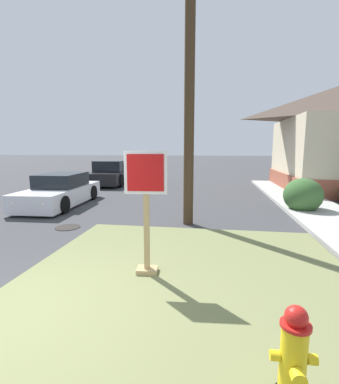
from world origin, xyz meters
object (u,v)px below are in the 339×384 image
at_px(parked_sedan_white, 60,192).
at_px(pickup_truck_black, 113,174).
at_px(manhole_cover, 68,227).
at_px(utility_pole, 190,25).
at_px(stop_sign, 146,216).
at_px(fire_hydrant, 293,358).

xyz_separation_m(parked_sedan_white, pickup_truck_black, (-0.27, 6.63, 0.07)).
bearing_deg(manhole_cover, utility_pole, 15.10).
bearing_deg(pickup_truck_black, stop_sign, -67.38).
distance_m(manhole_cover, parked_sedan_white, 3.54).
bearing_deg(stop_sign, parked_sedan_white, 130.72).
relative_size(pickup_truck_black, utility_pole, 0.48).
relative_size(fire_hydrant, parked_sedan_white, 0.20).
bearing_deg(pickup_truck_black, utility_pole, -57.52).
bearing_deg(stop_sign, manhole_cover, 137.92).
bearing_deg(pickup_truck_black, fire_hydrant, -64.57).
distance_m(fire_hydrant, stop_sign, 2.98).
height_order(fire_hydrant, stop_sign, stop_sign).
distance_m(stop_sign, pickup_truck_black, 13.29).
bearing_deg(manhole_cover, fire_hydrant, -46.14).
height_order(parked_sedan_white, utility_pole, utility_pole).
xyz_separation_m(fire_hydrant, utility_pole, (-1.40, 5.88, 5.03)).
bearing_deg(utility_pole, parked_sedan_white, 158.78).
distance_m(stop_sign, manhole_cover, 4.14).
relative_size(manhole_cover, parked_sedan_white, 0.16).
xyz_separation_m(fire_hydrant, pickup_truck_black, (-6.92, 14.55, 0.11)).
xyz_separation_m(parked_sedan_white, utility_pole, (5.26, -2.04, 4.99)).
xyz_separation_m(fire_hydrant, parked_sedan_white, (-6.65, 7.92, 0.04)).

